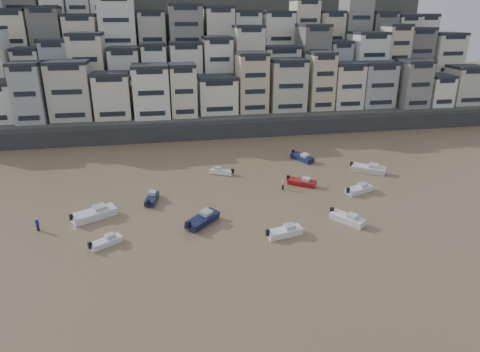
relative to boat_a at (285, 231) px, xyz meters
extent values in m
cube|color=#38383A|center=(-2.12, 46.27, 1.07)|extent=(140.00, 3.00, 3.50)
cube|color=#4C4C47|center=(2.88, 53.27, 1.32)|extent=(140.00, 14.00, 4.00)
cube|color=#4C4C47|center=(2.88, 65.27, 4.32)|extent=(140.00, 14.00, 10.00)
cube|color=#4C4C47|center=(2.88, 77.27, 8.32)|extent=(140.00, 14.00, 18.00)
cube|color=#4C4C47|center=(2.88, 89.27, 12.32)|extent=(140.00, 16.00, 26.00)
cube|color=#4C4C47|center=(2.88, 103.27, 15.32)|extent=(140.00, 18.00, 32.00)
camera|label=1|loc=(-14.26, -45.22, 25.13)|focal=32.00mm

